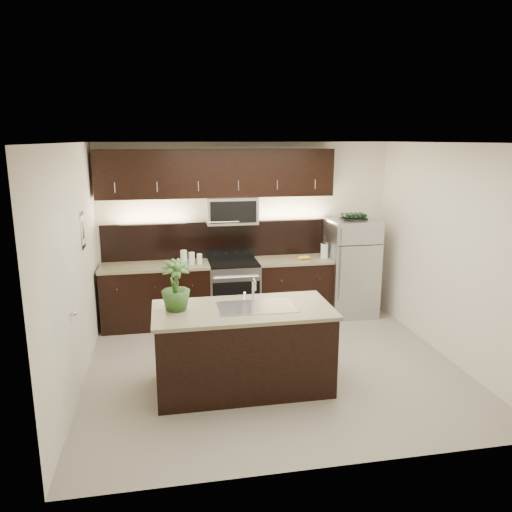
{
  "coord_description": "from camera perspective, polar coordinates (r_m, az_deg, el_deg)",
  "views": [
    {
      "loc": [
        -1.25,
        -5.56,
        2.74
      ],
      "look_at": [
        -0.11,
        0.55,
        1.28
      ],
      "focal_mm": 35.0,
      "sensor_mm": 36.0,
      "label": 1
    }
  ],
  "objects": [
    {
      "name": "french_press",
      "position": [
        7.78,
        7.82,
        0.68
      ],
      "size": [
        0.12,
        0.12,
        0.34
      ],
      "rotation": [
        0.0,
        0.0,
        -0.06
      ],
      "color": "silver",
      "rests_on": "counter_run"
    },
    {
      "name": "upper_fixtures",
      "position": [
        7.47,
        -4.26,
        8.57
      ],
      "size": [
        3.49,
        0.4,
        1.66
      ],
      "color": "black",
      "rests_on": "counter_run"
    },
    {
      "name": "room_walls",
      "position": [
        5.74,
        1.08,
        2.74
      ],
      "size": [
        4.52,
        4.02,
        2.71
      ],
      "color": "silver",
      "rests_on": "ground"
    },
    {
      "name": "ground",
      "position": [
        6.33,
        1.95,
        -12.45
      ],
      "size": [
        4.5,
        4.5,
        0.0
      ],
      "primitive_type": "plane",
      "color": "gray",
      "rests_on": "ground"
    },
    {
      "name": "wine_rack",
      "position": [
        7.83,
        11.08,
        4.41
      ],
      "size": [
        0.38,
        0.23,
        0.09
      ],
      "color": "black",
      "rests_on": "refrigerator"
    },
    {
      "name": "bananas",
      "position": [
        7.66,
        5.11,
        -0.19
      ],
      "size": [
        0.19,
        0.16,
        0.06
      ],
      "primitive_type": "ellipsoid",
      "rotation": [
        0.0,
        0.0,
        0.07
      ],
      "color": "gold",
      "rests_on": "counter_run"
    },
    {
      "name": "canisters",
      "position": [
        7.4,
        -7.58,
        -0.22
      ],
      "size": [
        0.32,
        0.1,
        0.21
      ],
      "rotation": [
        0.0,
        0.0,
        -0.06
      ],
      "color": "silver",
      "rests_on": "counter_run"
    },
    {
      "name": "sink_faucet",
      "position": [
        5.5,
        0.04,
        -5.69
      ],
      "size": [
        0.84,
        0.5,
        0.28
      ],
      "color": "silver",
      "rests_on": "island"
    },
    {
      "name": "counter_run",
      "position": [
        7.64,
        -4.12,
        -4.1
      ],
      "size": [
        3.51,
        0.65,
        0.94
      ],
      "color": "black",
      "rests_on": "ground"
    },
    {
      "name": "plant",
      "position": [
        5.41,
        -9.19,
        -3.33
      ],
      "size": [
        0.35,
        0.35,
        0.55
      ],
      "primitive_type": "imported",
      "rotation": [
        0.0,
        0.0,
        0.14
      ],
      "color": "#2F5823",
      "rests_on": "island"
    },
    {
      "name": "refrigerator",
      "position": [
        7.99,
        10.83,
        -1.32
      ],
      "size": [
        0.74,
        0.67,
        1.53
      ],
      "primitive_type": "cube",
      "color": "#B2B2B7",
      "rests_on": "ground"
    },
    {
      "name": "island",
      "position": [
        5.64,
        -1.47,
        -10.47
      ],
      "size": [
        1.96,
        0.96,
        0.94
      ],
      "color": "black",
      "rests_on": "ground"
    }
  ]
}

